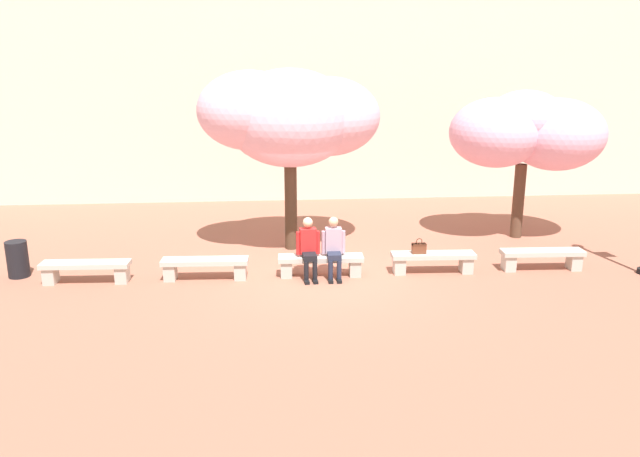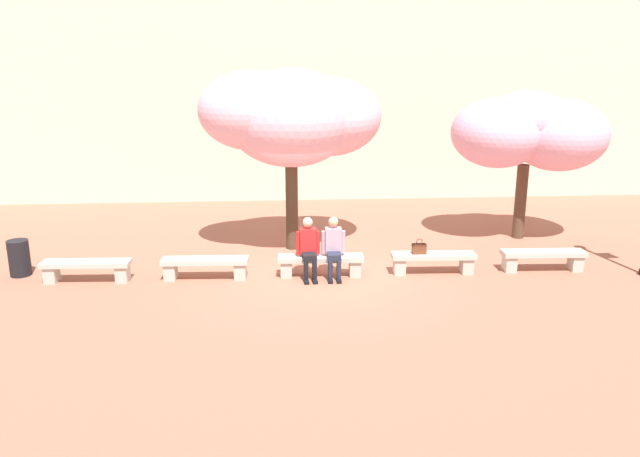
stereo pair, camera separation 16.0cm
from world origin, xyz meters
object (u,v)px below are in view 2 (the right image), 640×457
object	(u,v)px
handbag	(419,248)
cherry_tree_main	(292,116)
stone_bench_west_end	(87,268)
person_seated_left	(308,246)
stone_bench_near_west	(205,265)
cherry_tree_secondary	(529,131)
stone_bench_near_east	(433,260)
stone_bench_east_end	(543,257)
trash_bin	(19,258)
person_seated_right	(334,245)
stone_bench_center	(321,262)

from	to	relation	value
handbag	cherry_tree_main	size ratio (longest dim) A/B	0.08
stone_bench_west_end	person_seated_left	distance (m)	4.64
stone_bench_near_west	cherry_tree_secondary	bearing A→B (deg)	17.81
stone_bench_near_west	stone_bench_near_east	distance (m)	4.89
stone_bench_near_east	stone_bench_east_end	distance (m)	2.44
stone_bench_near_west	stone_bench_near_east	world-z (taller)	same
cherry_tree_main	trash_bin	world-z (taller)	cherry_tree_main
person_seated_right	person_seated_left	bearing A→B (deg)	179.98
person_seated_right	cherry_tree_main	size ratio (longest dim) A/B	0.30
stone_bench_west_end	stone_bench_east_end	world-z (taller)	same
handbag	cherry_tree_main	distance (m)	4.28
stone_bench_west_end	stone_bench_center	xyz separation A→B (m)	(4.89, 0.00, 0.00)
stone_bench_east_end	cherry_tree_main	world-z (taller)	cherry_tree_main
stone_bench_west_end	stone_bench_east_end	size ratio (longest dim) A/B	1.00
stone_bench_near_west	handbag	size ratio (longest dim) A/B	5.38
stone_bench_center	cherry_tree_secondary	distance (m)	6.42
person_seated_right	handbag	xyz separation A→B (m)	(1.85, 0.06, -0.12)
cherry_tree_main	person_seated_right	bearing A→B (deg)	-70.31
cherry_tree_secondary	stone_bench_center	bearing A→B (deg)	-154.94
stone_bench_center	handbag	world-z (taller)	handbag
stone_bench_center	handbag	size ratio (longest dim) A/B	5.38
stone_bench_center	stone_bench_near_east	xyz separation A→B (m)	(2.44, 0.00, 0.00)
stone_bench_east_end	stone_bench_near_west	bearing A→B (deg)	180.00
person_seated_left	cherry_tree_main	bearing A→B (deg)	96.44
cherry_tree_main	trash_bin	bearing A→B (deg)	-164.73
stone_bench_west_end	stone_bench_near_east	bearing A→B (deg)	0.00
trash_bin	cherry_tree_main	bearing A→B (deg)	15.27
stone_bench_west_end	person_seated_right	xyz separation A→B (m)	(5.16, -0.05, 0.39)
person_seated_right	trash_bin	world-z (taller)	person_seated_right
stone_bench_near_east	cherry_tree_main	xyz separation A→B (m)	(-2.95, 2.13, 2.90)
person_seated_right	cherry_tree_secondary	bearing A→B (deg)	26.69
stone_bench_east_end	person_seated_left	size ratio (longest dim) A/B	1.41
cherry_tree_main	trash_bin	xyz separation A→B (m)	(-5.92, -1.62, -2.82)
cherry_tree_main	stone_bench_near_west	bearing A→B (deg)	-132.23
person_seated_left	stone_bench_center	bearing A→B (deg)	11.37
stone_bench_center	person_seated_right	size ratio (longest dim) A/B	1.41
person_seated_right	trash_bin	xyz separation A→B (m)	(-6.70, 0.57, -0.31)
stone_bench_west_end	stone_bench_near_west	distance (m)	2.44
stone_bench_center	trash_bin	world-z (taller)	trash_bin
stone_bench_near_east	cherry_tree_secondary	world-z (taller)	cherry_tree_secondary
stone_bench_near_west	cherry_tree_main	xyz separation A→B (m)	(1.93, 2.13, 2.90)
cherry_tree_secondary	person_seated_right	bearing A→B (deg)	-153.31
stone_bench_center	person_seated_left	world-z (taller)	person_seated_left
stone_bench_center	person_seated_right	bearing A→B (deg)	-11.25
cherry_tree_secondary	cherry_tree_main	bearing A→B (deg)	-176.29
cherry_tree_main	stone_bench_center	bearing A→B (deg)	-76.48
handbag	stone_bench_center	bearing A→B (deg)	-179.93
stone_bench_center	handbag	distance (m)	2.14
stone_bench_center	trash_bin	xyz separation A→B (m)	(-6.43, 0.51, 0.09)
stone_bench_center	stone_bench_near_west	bearing A→B (deg)	180.00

